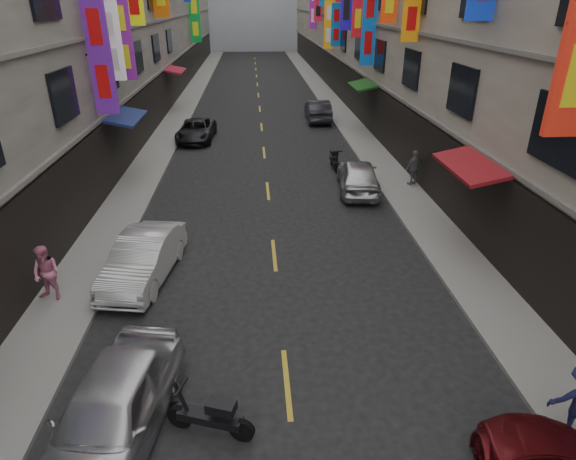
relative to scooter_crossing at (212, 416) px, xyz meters
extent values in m
cube|color=slate|center=(-4.44, 31.26, -0.38)|extent=(2.00, 90.00, 0.12)
cube|color=slate|center=(7.56, 31.26, -0.38)|extent=(2.00, 90.00, 0.12)
cube|color=black|center=(-5.39, 31.26, 1.06)|extent=(0.12, 85.50, 3.00)
cube|color=#66635E|center=(-5.38, 31.26, 2.76)|extent=(0.16, 90.00, 0.14)
cube|color=#66635E|center=(-5.38, 31.26, 5.96)|extent=(0.16, 90.00, 0.14)
cube|color=black|center=(8.51, 31.26, 1.06)|extent=(0.12, 85.50, 3.00)
cube|color=#66635E|center=(8.50, 31.26, 2.76)|extent=(0.16, 90.00, 0.14)
cube|color=#66635E|center=(8.50, 31.26, 5.96)|extent=(0.16, 90.00, 0.14)
cube|color=#55198C|center=(-4.91, 13.44, 5.36)|extent=(0.87, 0.18, 4.59)
cylinder|color=black|center=(-4.96, 13.44, 5.36)|extent=(0.97, 0.08, 0.08)
cube|color=white|center=(-4.90, 15.33, 5.69)|extent=(0.88, 0.18, 3.16)
cylinder|color=black|center=(-4.95, 15.33, 5.69)|extent=(0.98, 0.08, 0.08)
cube|color=orange|center=(8.08, 15.71, 7.30)|extent=(0.75, 0.18, 3.44)
cylinder|color=black|center=(8.13, 15.71, 7.30)|extent=(0.85, 0.08, 0.08)
cube|color=#711782|center=(-4.91, 17.49, 5.71)|extent=(0.86, 0.18, 3.78)
cylinder|color=black|center=(-4.96, 17.49, 5.71)|extent=(0.96, 0.08, 0.08)
cube|color=#0F50B4|center=(8.04, 23.63, 5.97)|extent=(0.83, 0.18, 4.64)
cylinder|color=black|center=(8.09, 23.63, 5.97)|extent=(0.93, 0.08, 0.08)
cube|color=red|center=(8.09, 27.23, 7.08)|extent=(0.73, 0.18, 4.15)
cylinder|color=black|center=(8.14, 27.23, 7.08)|extent=(0.83, 0.08, 0.08)
cube|color=#0D55A1|center=(8.05, 35.41, 5.42)|extent=(0.82, 0.18, 3.28)
cylinder|color=black|center=(8.10, 35.41, 5.42)|extent=(0.92, 0.08, 0.08)
cube|color=orange|center=(8.03, 39.31, 5.33)|extent=(0.84, 0.18, 4.12)
cylinder|color=black|center=(8.08, 39.31, 5.33)|extent=(0.94, 0.08, 0.08)
cube|color=red|center=(8.04, 46.94, 6.99)|extent=(0.84, 0.18, 3.43)
cylinder|color=black|center=(8.09, 46.94, 6.99)|extent=(0.94, 0.08, 0.08)
cube|color=#0B7C28|center=(-4.79, 49.15, 5.56)|extent=(1.11, 0.18, 4.89)
cylinder|color=black|center=(-4.84, 49.15, 5.56)|extent=(1.21, 0.08, 0.08)
cube|color=#891A8F|center=(8.06, 51.40, 6.78)|extent=(0.79, 0.18, 4.96)
cylinder|color=black|center=(8.11, 51.40, 6.78)|extent=(0.89, 0.08, 0.08)
cube|color=maroon|center=(7.86, 7.26, 2.56)|extent=(1.39, 3.20, 0.41)
cube|color=navy|center=(-4.74, 15.26, 2.56)|extent=(1.39, 3.20, 0.41)
cube|color=#154612|center=(7.86, 23.26, 2.56)|extent=(1.39, 3.20, 0.41)
cube|color=maroon|center=(-4.74, 31.26, 2.56)|extent=(1.39, 3.20, 0.41)
cube|color=gold|center=(1.56, 1.26, -0.44)|extent=(0.12, 2.20, 0.01)
cube|color=gold|center=(1.56, 7.26, -0.44)|extent=(0.12, 2.20, 0.01)
cube|color=gold|center=(1.56, 13.26, -0.44)|extent=(0.12, 2.20, 0.01)
cube|color=gold|center=(1.56, 19.26, -0.44)|extent=(0.12, 2.20, 0.01)
cube|color=gold|center=(1.56, 25.26, -0.44)|extent=(0.12, 2.20, 0.01)
cube|color=gold|center=(1.56, 31.26, -0.44)|extent=(0.12, 2.20, 0.01)
cube|color=gold|center=(1.56, 37.26, -0.44)|extent=(0.12, 2.20, 0.01)
cube|color=gold|center=(1.56, 43.26, -0.44)|extent=(0.12, 2.20, 0.01)
cube|color=gold|center=(1.56, 49.26, -0.44)|extent=(0.12, 2.20, 0.01)
cube|color=gold|center=(1.56, 55.26, -0.44)|extent=(0.12, 2.20, 0.01)
cube|color=gold|center=(1.56, 61.26, -0.44)|extent=(0.12, 2.20, 0.01)
cube|color=gold|center=(1.56, 67.26, -0.44)|extent=(0.12, 2.20, 0.01)
cylinder|color=black|center=(-0.64, 0.22, -0.19)|extent=(0.51, 0.27, 0.50)
cylinder|color=black|center=(0.59, -0.20, -0.19)|extent=(0.51, 0.27, 0.50)
cube|color=black|center=(-0.03, 0.01, -0.04)|extent=(1.33, 0.70, 0.18)
cube|color=black|center=(0.21, -0.07, 0.31)|extent=(0.62, 0.48, 0.22)
cylinder|color=black|center=(-0.55, 0.19, 0.26)|extent=(0.36, 0.19, 0.88)
cylinder|color=black|center=(-0.55, 0.19, 0.61)|extent=(0.22, 0.49, 0.06)
cylinder|color=black|center=(5.06, 15.53, -0.19)|extent=(0.14, 0.50, 0.50)
cylinder|color=black|center=(5.02, 16.83, -0.19)|extent=(0.14, 0.50, 0.50)
cube|color=black|center=(5.04, 16.18, -0.04)|extent=(0.34, 1.31, 0.18)
cube|color=black|center=(5.03, 16.43, 0.31)|extent=(0.34, 0.56, 0.22)
cylinder|color=black|center=(5.06, 15.63, 0.26)|extent=(0.09, 0.36, 0.88)
cylinder|color=black|center=(5.06, 15.63, 0.61)|extent=(0.50, 0.08, 0.06)
imported|color=silver|center=(-1.84, -0.06, 0.32)|extent=(2.53, 4.72, 1.53)
imported|color=silver|center=(-2.44, 6.06, 0.25)|extent=(2.13, 4.39, 1.39)
imported|color=black|center=(-2.44, 22.19, 0.17)|extent=(2.27, 4.49, 1.22)
imported|color=silver|center=(5.56, 12.99, 0.28)|extent=(2.16, 4.38, 1.44)
imported|color=#2B2A32|center=(5.56, 26.83, 0.28)|extent=(1.60, 4.42, 1.45)
imported|color=pink|center=(-4.82, 4.93, 0.49)|extent=(0.92, 0.77, 1.63)
imported|color=#5F6062|center=(8.16, 13.28, 0.48)|extent=(1.08, 0.88, 1.61)
camera|label=1|loc=(0.98, -6.93, 7.30)|focal=30.00mm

